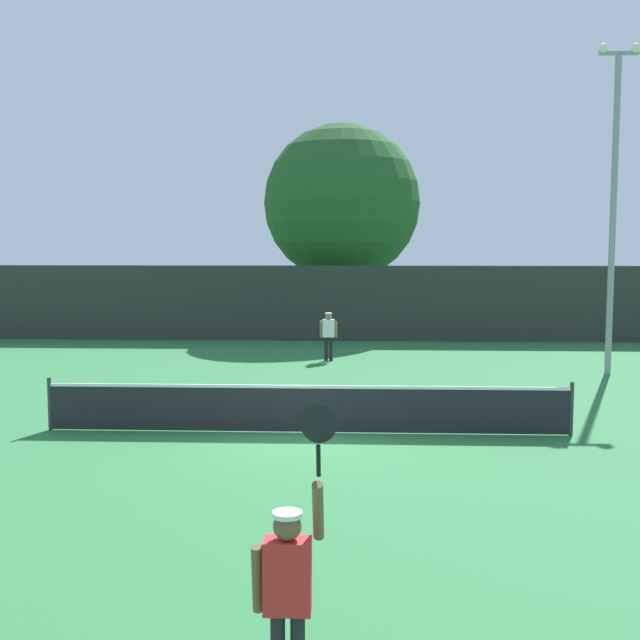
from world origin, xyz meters
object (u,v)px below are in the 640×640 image
player_serving (289,579)px  parked_car_mid (474,311)px  player_receiving (329,332)px  large_tree (342,203)px  tennis_ball (246,403)px  parked_car_near (273,307)px  light_pole (614,192)px

player_serving → parked_car_mid: player_serving is taller
player_receiving → large_tree: 10.08m
tennis_ball → parked_car_near: bearing=94.1°
light_pole → parked_car_near: light_pole is taller
light_pole → large_tree: size_ratio=1.05×
player_receiving → light_pole: size_ratio=0.17×
player_receiving → large_tree: bearing=-91.7°
player_serving → large_tree: bearing=90.1°
large_tree → parked_car_near: large_tree is taller
tennis_ball → large_tree: bearing=82.9°
large_tree → parked_car_mid: size_ratio=2.06×
light_pole → parked_car_mid: bearing=98.8°
large_tree → player_serving: bearing=-89.9°
player_serving → parked_car_near: bearing=96.3°
parked_car_near → parked_car_mid: same height
large_tree → parked_car_near: (-3.35, 2.90, -4.77)m
large_tree → parked_car_mid: 7.78m
large_tree → light_pole: bearing=-54.7°
light_pole → parked_car_near: bearing=128.7°
tennis_ball → parked_car_mid: (7.97, 17.27, 0.74)m
player_receiving → light_pole: light_pole is taller
player_serving → parked_car_mid: size_ratio=0.57×
large_tree → parked_car_mid: bearing=12.9°
light_pole → parked_car_near: 18.59m
player_receiving → tennis_ball: bearing=76.1°
player_serving → parked_car_mid: (5.93, 29.22, -0.31)m
parked_car_near → tennis_ball: bearing=-86.4°
tennis_ball → light_pole: 12.16m
tennis_ball → parked_car_near: 18.87m
player_serving → parked_car_near: (-3.41, 30.75, -0.31)m
player_receiving → light_pole: (8.20, -2.22, 4.30)m
player_receiving → large_tree: size_ratio=0.17×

